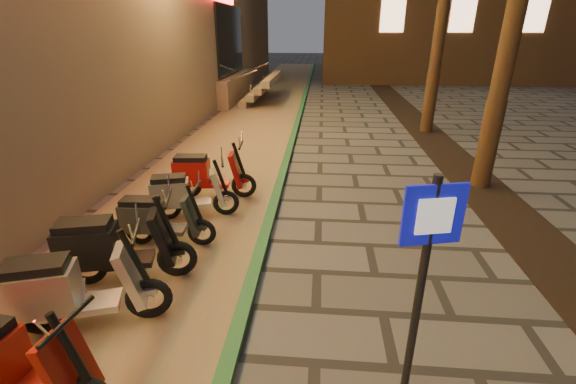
# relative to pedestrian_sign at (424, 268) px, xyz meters

# --- Properties ---
(parking_strip) EXTENTS (3.40, 60.00, 0.01)m
(parking_strip) POSITION_rel_pedestrian_sign_xyz_m (-3.46, 8.67, -1.47)
(parking_strip) COLOR #8C7251
(parking_strip) RESTS_ON ground
(green_curb) EXTENTS (0.18, 60.00, 0.10)m
(green_curb) POSITION_rel_pedestrian_sign_xyz_m (-1.76, 8.67, -1.43)
(green_curb) COLOR #256335
(green_curb) RESTS_ON ground
(planting_strip) EXTENTS (1.20, 40.00, 0.02)m
(planting_strip) POSITION_rel_pedestrian_sign_xyz_m (2.74, 3.67, -1.47)
(planting_strip) COLOR black
(planting_strip) RESTS_ON ground
(pedestrian_sign) EXTENTS (0.49, 0.14, 2.28)m
(pedestrian_sign) POSITION_rel_pedestrian_sign_xyz_m (0.00, 0.00, 0.00)
(pedestrian_sign) COLOR black
(pedestrian_sign) RESTS_ON ground
(scooter_5) EXTENTS (1.70, 0.65, 1.19)m
(scooter_5) POSITION_rel_pedestrian_sign_xyz_m (-3.59, -0.38, -0.96)
(scooter_5) COLOR black
(scooter_5) RESTS_ON ground
(scooter_6) EXTENTS (1.74, 0.94, 1.24)m
(scooter_6) POSITION_rel_pedestrian_sign_xyz_m (-3.66, 0.63, -0.94)
(scooter_6) COLOR black
(scooter_6) RESTS_ON ground
(scooter_7) EXTENTS (1.79, 0.88, 1.26)m
(scooter_7) POSITION_rel_pedestrian_sign_xyz_m (-3.65, 1.55, -0.93)
(scooter_7) COLOR black
(scooter_7) RESTS_ON ground
(scooter_8) EXTENTS (1.50, 0.53, 1.06)m
(scooter_8) POSITION_rel_pedestrian_sign_xyz_m (-3.45, 2.58, -1.02)
(scooter_8) COLOR black
(scooter_8) RESTS_ON ground
(scooter_9) EXTENTS (1.57, 0.79, 1.11)m
(scooter_9) POSITION_rel_pedestrian_sign_xyz_m (-3.32, 3.55, -0.99)
(scooter_9) COLOR black
(scooter_9) RESTS_ON ground
(scooter_10) EXTENTS (1.69, 0.61, 1.19)m
(scooter_10) POSITION_rel_pedestrian_sign_xyz_m (-3.22, 4.53, -0.96)
(scooter_10) COLOR black
(scooter_10) RESTS_ON ground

